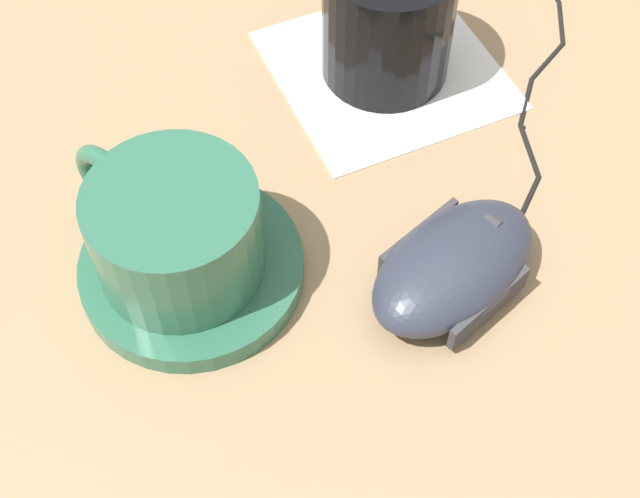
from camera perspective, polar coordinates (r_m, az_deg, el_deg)
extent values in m
plane|color=#9E7F5B|center=(0.51, 3.97, 2.09)|extent=(3.00, 3.00, 0.00)
cylinder|color=#2D664C|center=(0.48, -8.18, -1.21)|extent=(0.12, 0.12, 0.01)
cylinder|color=#2D664C|center=(0.45, -9.19, 1.08)|extent=(0.09, 0.09, 0.06)
torus|color=#2D664C|center=(0.48, -13.39, 4.28)|extent=(0.05, 0.02, 0.04)
ellipsoid|color=#2D3342|center=(0.47, 8.42, -1.20)|extent=(0.07, 0.11, 0.04)
cylinder|color=#38383D|center=(0.48, 10.88, 1.44)|extent=(0.01, 0.01, 0.01)
cube|color=#38383D|center=(0.48, 5.92, 0.52)|extent=(0.01, 0.06, 0.02)
cube|color=#38383D|center=(0.47, 10.87, -3.59)|extent=(0.01, 0.06, 0.02)
cylinder|color=black|center=(0.53, 13.16, 3.03)|extent=(0.02, 0.04, 0.00)
cylinder|color=black|center=(0.55, 13.28, 6.24)|extent=(0.04, 0.02, 0.00)
cylinder|color=black|center=(0.58, 13.08, 9.26)|extent=(0.03, 0.04, 0.00)
cylinder|color=black|center=(0.61, 14.39, 11.66)|extent=(0.01, 0.04, 0.00)
cylinder|color=black|center=(0.64, 15.20, 13.90)|extent=(0.03, 0.03, 0.00)
sphere|color=black|center=(0.51, 12.42, 1.40)|extent=(0.00, 0.00, 0.00)
sphere|color=black|center=(0.54, 13.86, 4.58)|extent=(0.00, 0.00, 0.00)
sphere|color=black|center=(0.56, 12.73, 7.83)|extent=(0.00, 0.00, 0.00)
sphere|color=black|center=(0.59, 13.42, 10.61)|extent=(0.00, 0.00, 0.00)
sphere|color=black|center=(0.62, 15.32, 12.65)|extent=(0.00, 0.00, 0.00)
sphere|color=black|center=(0.65, 15.08, 15.10)|extent=(0.00, 0.00, 0.00)
cube|color=white|center=(0.59, 4.26, 11.40)|extent=(0.16, 0.16, 0.00)
cylinder|color=black|center=(0.56, 4.37, 14.47)|extent=(0.08, 0.08, 0.08)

